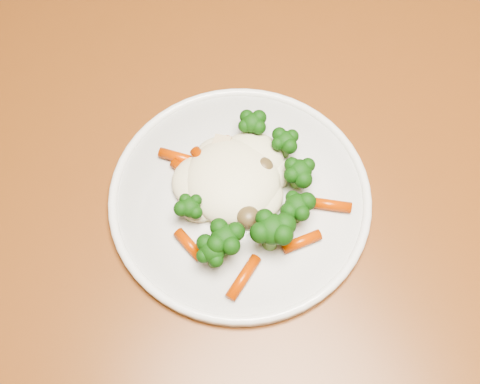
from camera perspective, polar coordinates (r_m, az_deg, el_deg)
The scene contains 3 objects.
dining_table at distance 0.80m, azimuth 1.44°, elevation 0.83°, with size 1.34×1.09×0.75m.
plate at distance 0.67m, azimuth 0.00°, elevation -0.56°, with size 0.29×0.29×0.01m, color white.
meal at distance 0.64m, azimuth 0.30°, elevation 0.15°, with size 0.18×0.20×0.05m.
Camera 1 is at (-0.19, -0.47, 1.35)m, focal length 45.00 mm.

